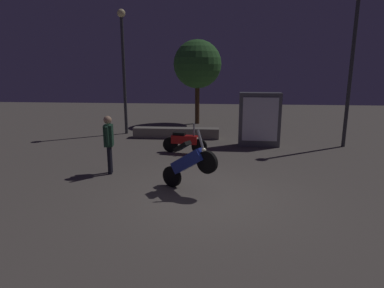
# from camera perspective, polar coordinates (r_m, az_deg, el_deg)

# --- Properties ---
(ground_plane) EXTENTS (40.00, 40.00, 0.00)m
(ground_plane) POSITION_cam_1_polar(r_m,az_deg,el_deg) (8.29, 2.68, -8.98)
(ground_plane) COLOR #605951
(motorcycle_blue_foreground) EXTENTS (1.47, 0.95, 1.63)m
(motorcycle_blue_foreground) POSITION_cam_1_polar(r_m,az_deg,el_deg) (8.42, -0.59, -3.25)
(motorcycle_blue_foreground) COLOR black
(motorcycle_blue_foreground) RESTS_ON ground_plane
(motorcycle_red_parked_left) EXTENTS (1.65, 0.48, 1.11)m
(motorcycle_red_parked_left) POSITION_cam_1_polar(r_m,az_deg,el_deg) (12.17, -1.28, 0.46)
(motorcycle_red_parked_left) COLOR black
(motorcycle_red_parked_left) RESTS_ON ground_plane
(person_rider_beside) EXTENTS (0.30, 0.67, 1.72)m
(person_rider_beside) POSITION_cam_1_polar(r_m,az_deg,el_deg) (10.04, -13.95, 0.76)
(person_rider_beside) COLOR black
(person_rider_beside) RESTS_ON ground_plane
(streetlamp_near) EXTENTS (0.36, 0.36, 5.75)m
(streetlamp_near) POSITION_cam_1_polar(r_m,az_deg,el_deg) (14.19, 25.64, 13.83)
(streetlamp_near) COLOR #38383D
(streetlamp_near) RESTS_ON ground_plane
(streetlamp_far) EXTENTS (0.36, 0.36, 5.50)m
(streetlamp_far) POSITION_cam_1_polar(r_m,az_deg,el_deg) (15.78, -11.60, 14.16)
(streetlamp_far) COLOR #38383D
(streetlamp_far) RESTS_ON ground_plane
(tree_left_bg) EXTENTS (2.54, 2.54, 4.45)m
(tree_left_bg) POSITION_cam_1_polar(r_m,az_deg,el_deg) (18.22, 0.92, 13.36)
(tree_left_bg) COLOR #4C331E
(tree_left_bg) RESTS_ON ground_plane
(kiosk_billboard) EXTENTS (1.61, 0.58, 2.10)m
(kiosk_billboard) POSITION_cam_1_polar(r_m,az_deg,el_deg) (13.42, 11.38, 4.08)
(kiosk_billboard) COLOR #595960
(kiosk_billboard) RESTS_ON ground_plane
(planter_wall_low) EXTENTS (3.76, 0.50, 0.45)m
(planter_wall_low) POSITION_cam_1_polar(r_m,az_deg,el_deg) (14.78, -2.71, 1.90)
(planter_wall_low) COLOR gray
(planter_wall_low) RESTS_ON ground_plane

